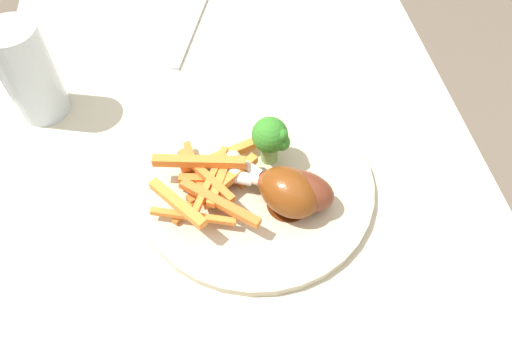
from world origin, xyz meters
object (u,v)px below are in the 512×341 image
(dining_table, at_px, (237,221))
(dinner_plate, at_px, (256,183))
(chicken_drumstick_far, at_px, (283,185))
(water_glass, at_px, (28,73))
(broccoli_floret_front, at_px, (271,140))
(chicken_drumstick_near, at_px, (286,191))
(chicken_drumstick_extra, at_px, (296,190))
(carrot_fries_pile, at_px, (209,182))
(fork, at_px, (191,29))

(dining_table, height_order, dinner_plate, dinner_plate)
(chicken_drumstick_far, distance_m, water_glass, 0.36)
(broccoli_floret_front, height_order, chicken_drumstick_near, broccoli_floret_front)
(dinner_plate, bearing_deg, chicken_drumstick_far, -132.25)
(chicken_drumstick_near, relative_size, chicken_drumstick_far, 0.91)
(chicken_drumstick_extra, height_order, water_glass, water_glass)
(water_glass, bearing_deg, broccoli_floret_front, -116.04)
(broccoli_floret_front, xyz_separation_m, chicken_drumstick_near, (-0.06, -0.01, -0.02))
(chicken_drumstick_extra, bearing_deg, chicken_drumstick_near, 94.58)
(dining_table, relative_size, chicken_drumstick_far, 7.77)
(chicken_drumstick_extra, xyz_separation_m, water_glass, (0.20, 0.31, 0.03))
(dining_table, distance_m, carrot_fries_pile, 0.17)
(chicken_drumstick_extra, bearing_deg, water_glass, 56.78)
(chicken_drumstick_far, xyz_separation_m, fork, (0.34, 0.09, -0.03))
(dining_table, height_order, carrot_fries_pile, carrot_fries_pile)
(chicken_drumstick_far, bearing_deg, dinner_plate, 47.75)
(chicken_drumstick_near, bearing_deg, carrot_fries_pile, 71.54)
(dinner_plate, xyz_separation_m, chicken_drumstick_near, (-0.04, -0.03, 0.03))
(dining_table, bearing_deg, dinner_plate, -141.38)
(fork, bearing_deg, carrot_fries_pile, 18.92)
(broccoli_floret_front, bearing_deg, dining_table, 83.69)
(fork, bearing_deg, dinner_plate, 29.06)
(chicken_drumstick_far, height_order, water_glass, water_glass)
(dinner_plate, distance_m, broccoli_floret_front, 0.06)
(dinner_plate, xyz_separation_m, carrot_fries_pile, (-0.01, 0.06, 0.03))
(carrot_fries_pile, height_order, chicken_drumstick_far, same)
(carrot_fries_pile, bearing_deg, water_glass, 50.52)
(dinner_plate, xyz_separation_m, chicken_drumstick_far, (-0.03, -0.03, 0.03))
(carrot_fries_pile, bearing_deg, dining_table, -38.69)
(broccoli_floret_front, distance_m, chicken_drumstick_far, 0.06)
(chicken_drumstick_near, bearing_deg, chicken_drumstick_far, 8.27)
(dining_table, distance_m, fork, 0.32)
(dinner_plate, distance_m, chicken_drumstick_near, 0.06)
(dining_table, height_order, chicken_drumstick_extra, chicken_drumstick_extra)
(dining_table, height_order, chicken_drumstick_near, chicken_drumstick_near)
(chicken_drumstick_near, distance_m, chicken_drumstick_far, 0.01)
(chicken_drumstick_far, xyz_separation_m, chicken_drumstick_extra, (-0.01, -0.01, 0.00))
(broccoli_floret_front, relative_size, carrot_fries_pile, 0.48)
(chicken_drumstick_extra, relative_size, water_glass, 0.96)
(chicken_drumstick_near, bearing_deg, dining_table, 38.80)
(dining_table, distance_m, chicken_drumstick_near, 0.19)
(broccoli_floret_front, xyz_separation_m, chicken_drumstick_extra, (-0.06, -0.02, -0.02))
(dining_table, relative_size, dinner_plate, 3.41)
(carrot_fries_pile, bearing_deg, chicken_drumstick_far, -101.72)
(dinner_plate, bearing_deg, broccoli_floret_front, -40.45)
(dining_table, bearing_deg, water_glass, 60.72)
(dining_table, bearing_deg, carrot_fries_pile, 141.31)
(broccoli_floret_front, height_order, chicken_drumstick_far, broccoli_floret_front)
(dinner_plate, relative_size, chicken_drumstick_extra, 2.22)
(dining_table, relative_size, chicken_drumstick_extra, 7.57)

